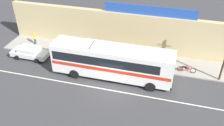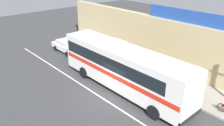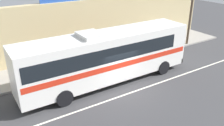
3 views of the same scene
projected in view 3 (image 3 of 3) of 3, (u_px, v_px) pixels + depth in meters
name	position (u px, v px, depth m)	size (l,w,h in m)	color
ground_plane	(122.00, 88.00, 16.04)	(70.00, 70.00, 0.00)	#3A3A3D
sidewalk_slab	(87.00, 62.00, 20.02)	(30.00, 3.60, 0.14)	gray
storefront_facade	(74.00, 29.00, 20.73)	(30.00, 0.70, 4.80)	tan
road_center_stripe	(129.00, 93.00, 15.42)	(30.00, 0.14, 0.01)	silver
intercity_bus	(106.00, 55.00, 16.03)	(12.37, 2.64, 3.78)	white
utility_pole	(192.00, 6.00, 22.49)	(1.60, 0.22, 7.33)	brown
motorcycle_red	(159.00, 44.00, 22.52)	(1.95, 0.56, 0.94)	black
motorcycle_blue	(130.00, 51.00, 20.90)	(1.94, 0.56, 0.94)	black
pedestrian_far_right	(62.00, 55.00, 18.73)	(0.30, 0.48, 1.63)	brown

